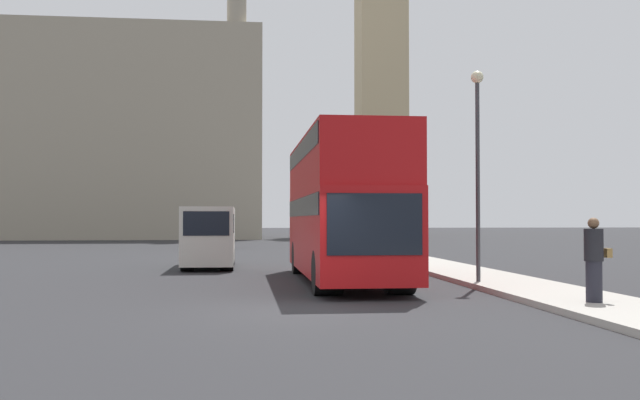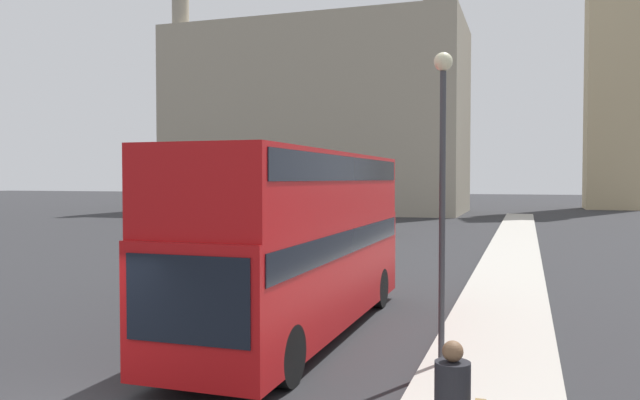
{
  "view_description": "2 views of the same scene",
  "coord_description": "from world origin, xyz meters",
  "px_view_note": "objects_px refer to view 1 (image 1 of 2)",
  "views": [
    {
      "loc": [
        -1.33,
        -14.91,
        1.91
      ],
      "look_at": [
        0.94,
        5.78,
        2.49
      ],
      "focal_mm": 40.0,
      "sensor_mm": 36.0,
      "label": 1
    },
    {
      "loc": [
        6.92,
        -7.37,
        3.76
      ],
      "look_at": [
        0.04,
        13.36,
        3.01
      ],
      "focal_mm": 35.0,
      "sensor_mm": 36.0,
      "label": 2
    }
  ],
  "objects_px": {
    "white_van": "(210,235)",
    "pedestrian": "(594,260)",
    "red_double_decker_bus": "(343,202)",
    "parked_sedan": "(221,238)",
    "street_lamp": "(478,144)"
  },
  "relations": [
    {
      "from": "red_double_decker_bus",
      "to": "white_van",
      "type": "bearing_deg",
      "value": 121.85
    },
    {
      "from": "white_van",
      "to": "street_lamp",
      "type": "relative_size",
      "value": 0.92
    },
    {
      "from": "white_van",
      "to": "pedestrian",
      "type": "bearing_deg",
      "value": -58.0
    },
    {
      "from": "red_double_decker_bus",
      "to": "street_lamp",
      "type": "xyz_separation_m",
      "value": [
        3.63,
        -1.85,
        1.64
      ]
    },
    {
      "from": "red_double_decker_bus",
      "to": "pedestrian",
      "type": "relative_size",
      "value": 5.82
    },
    {
      "from": "red_double_decker_bus",
      "to": "parked_sedan",
      "type": "relative_size",
      "value": 2.44
    },
    {
      "from": "white_van",
      "to": "street_lamp",
      "type": "distance_m",
      "value": 12.25
    },
    {
      "from": "street_lamp",
      "to": "parked_sedan",
      "type": "bearing_deg",
      "value": 106.19
    },
    {
      "from": "white_van",
      "to": "street_lamp",
      "type": "xyz_separation_m",
      "value": [
        7.99,
        -8.85,
        2.8
      ]
    },
    {
      "from": "pedestrian",
      "to": "white_van",
      "type": "bearing_deg",
      "value": 122.0
    },
    {
      "from": "white_van",
      "to": "red_double_decker_bus",
      "type": "bearing_deg",
      "value": -58.15
    },
    {
      "from": "red_double_decker_bus",
      "to": "pedestrian",
      "type": "distance_m",
      "value": 8.43
    },
    {
      "from": "pedestrian",
      "to": "red_double_decker_bus",
      "type": "bearing_deg",
      "value": 122.16
    },
    {
      "from": "pedestrian",
      "to": "street_lamp",
      "type": "relative_size",
      "value": 0.3
    },
    {
      "from": "parked_sedan",
      "to": "white_van",
      "type": "bearing_deg",
      "value": -89.68
    }
  ]
}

